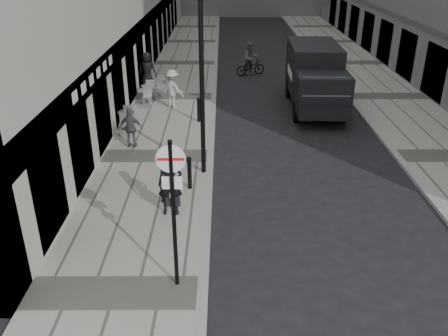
{
  "coord_description": "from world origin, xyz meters",
  "views": [
    {
      "loc": [
        0.47,
        -5.8,
        7.27
      ],
      "look_at": [
        0.5,
        6.57,
        1.4
      ],
      "focal_mm": 38.0,
      "sensor_mm": 36.0,
      "label": 1
    }
  ],
  "objects_px": {
    "lamppost": "(202,77)",
    "panel_van": "(315,74)",
    "walking_man": "(170,184)",
    "cyclist": "(250,63)",
    "sign_post": "(173,197)"
  },
  "relations": [
    {
      "from": "sign_post",
      "to": "panel_van",
      "type": "bearing_deg",
      "value": 67.75
    },
    {
      "from": "panel_van",
      "to": "walking_man",
      "type": "bearing_deg",
      "value": -117.85
    },
    {
      "from": "walking_man",
      "to": "lamppost",
      "type": "distance_m",
      "value": 3.75
    },
    {
      "from": "walking_man",
      "to": "cyclist",
      "type": "height_order",
      "value": "walking_man"
    },
    {
      "from": "sign_post",
      "to": "cyclist",
      "type": "bearing_deg",
      "value": 81.94
    },
    {
      "from": "lamppost",
      "to": "panel_van",
      "type": "height_order",
      "value": "lamppost"
    },
    {
      "from": "panel_van",
      "to": "cyclist",
      "type": "relative_size",
      "value": 3.18
    },
    {
      "from": "sign_post",
      "to": "lamppost",
      "type": "relative_size",
      "value": 0.6
    },
    {
      "from": "walking_man",
      "to": "panel_van",
      "type": "relative_size",
      "value": 0.31
    },
    {
      "from": "panel_van",
      "to": "cyclist",
      "type": "height_order",
      "value": "panel_van"
    },
    {
      "from": "sign_post",
      "to": "lamppost",
      "type": "bearing_deg",
      "value": 85.98
    },
    {
      "from": "cyclist",
      "to": "walking_man",
      "type": "bearing_deg",
      "value": -123.33
    },
    {
      "from": "sign_post",
      "to": "cyclist",
      "type": "xyz_separation_m",
      "value": [
        2.74,
        19.79,
        -1.65
      ]
    },
    {
      "from": "lamppost",
      "to": "panel_van",
      "type": "xyz_separation_m",
      "value": [
        5.08,
        7.55,
        -1.81
      ]
    },
    {
      "from": "sign_post",
      "to": "walking_man",
      "type": "bearing_deg",
      "value": 97.62
    }
  ]
}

